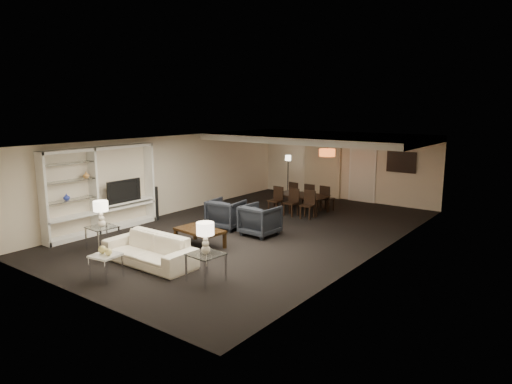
{
  "coord_description": "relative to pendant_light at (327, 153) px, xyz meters",
  "views": [
    {
      "loc": [
        7.38,
        -9.85,
        3.43
      ],
      "look_at": [
        0.0,
        0.0,
        1.1
      ],
      "focal_mm": 32.0,
      "sensor_mm": 36.0,
      "label": 1
    }
  ],
  "objects": [
    {
      "name": "wall_right",
      "position": [
        3.2,
        -3.5,
        -0.67
      ],
      "size": [
        0.02,
        11.0,
        2.5
      ],
      "primitive_type": "cube",
      "color": "beige",
      "rests_on": "ground"
    },
    {
      "name": "television",
      "position": [
        -3.58,
        -5.48,
        -0.85
      ],
      "size": [
        1.1,
        0.14,
        0.64
      ],
      "primitive_type": "imported",
      "rotation": [
        0.0,
        0.0,
        1.57
      ],
      "color": "black",
      "rests_on": "media_unit"
    },
    {
      "name": "chair_fl",
      "position": [
        -1.09,
        -0.11,
        -1.49
      ],
      "size": [
        0.44,
        0.44,
        0.86
      ],
      "primitive_type": null,
      "rotation": [
        0.0,
        0.0,
        3.02
      ],
      "color": "black",
      "rests_on": "floor"
    },
    {
      "name": "curtains",
      "position": [
        -1.2,
        1.92,
        -0.72
      ],
      "size": [
        1.5,
        0.12,
        2.4
      ],
      "primitive_type": "cube",
      "color": "beige",
      "rests_on": "wall_back"
    },
    {
      "name": "wall_left",
      "position": [
        -3.8,
        -3.5,
        -0.67
      ],
      "size": [
        0.02,
        11.0,
        2.5
      ],
      "primitive_type": "cube",
      "color": "beige",
      "rests_on": "ground"
    },
    {
      "name": "gold_gourd_a",
      "position": [
        -0.65,
        -8.18,
        -1.33
      ],
      "size": [
        0.16,
        0.16,
        0.16
      ],
      "primitive_type": "sphere",
      "color": "#CDBF6C",
      "rests_on": "marble_table"
    },
    {
      "name": "chair_fr",
      "position": [
        0.11,
        -0.11,
        -1.49
      ],
      "size": [
        0.42,
        0.42,
        0.86
      ],
      "primitive_type": null,
      "rotation": [
        0.0,
        0.0,
        3.07
      ],
      "color": "black",
      "rests_on": "floor"
    },
    {
      "name": "dining_table",
      "position": [
        -0.49,
        -0.76,
        -1.63
      ],
      "size": [
        1.66,
        0.95,
        0.58
      ],
      "primitive_type": "imported",
      "rotation": [
        0.0,
        0.0,
        0.02
      ],
      "color": "black",
      "rests_on": "floor"
    },
    {
      "name": "door",
      "position": [
        0.4,
        1.97,
        -0.87
      ],
      "size": [
        0.9,
        0.05,
        2.1
      ],
      "primitive_type": "cube",
      "color": "silver",
      "rests_on": "wall_back"
    },
    {
      "name": "media_unit",
      "position": [
        -3.61,
        -6.1,
        -0.74
      ],
      "size": [
        0.38,
        3.4,
        2.35
      ],
      "primitive_type": null,
      "color": "white",
      "rests_on": "wall_left"
    },
    {
      "name": "table_lamp_left",
      "position": [
        -2.25,
        -7.08,
        -1.03
      ],
      "size": [
        0.36,
        0.36,
        0.63
      ],
      "primitive_type": null,
      "rotation": [
        0.0,
        0.0,
        0.04
      ],
      "color": "#F4E3CE",
      "rests_on": "side_table_left"
    },
    {
      "name": "vase_amber",
      "position": [
        -3.61,
        -6.54,
        -0.27
      ],
      "size": [
        0.16,
        0.16,
        0.17
      ],
      "primitive_type": "imported",
      "color": "#D69147",
      "rests_on": "media_unit"
    },
    {
      "name": "wall_front",
      "position": [
        -0.3,
        -9.0,
        -0.67
      ],
      "size": [
        7.0,
        0.02,
        2.5
      ],
      "primitive_type": "cube",
      "color": "beige",
      "rests_on": "ground"
    },
    {
      "name": "chair_nm",
      "position": [
        -0.49,
        -1.41,
        -1.49
      ],
      "size": [
        0.42,
        0.42,
        0.86
      ],
      "primitive_type": null,
      "rotation": [
        0.0,
        0.0,
        -0.05
      ],
      "color": "black",
      "rests_on": "floor"
    },
    {
      "name": "chair_fm",
      "position": [
        -0.49,
        -0.11,
        -1.49
      ],
      "size": [
        0.42,
        0.42,
        0.86
      ],
      "primitive_type": null,
      "rotation": [
        0.0,
        0.0,
        3.21
      ],
      "color": "black",
      "rests_on": "floor"
    },
    {
      "name": "coffee_table",
      "position": [
        -0.55,
        -5.48,
        -1.7
      ],
      "size": [
        1.29,
        0.83,
        0.44
      ],
      "primitive_type": null,
      "rotation": [
        0.0,
        0.0,
        -0.1
      ],
      "color": "black",
      "rests_on": "floor"
    },
    {
      "name": "floor_speaker",
      "position": [
        -3.5,
        -4.32,
        -1.41
      ],
      "size": [
        0.14,
        0.14,
        1.03
      ],
      "primitive_type": "cube",
      "rotation": [
        0.0,
        0.0,
        -0.33
      ],
      "color": "black",
      "rests_on": "floor"
    },
    {
      "name": "marble_table",
      "position": [
        -0.55,
        -8.18,
        -1.66
      ],
      "size": [
        0.58,
        0.58,
        0.51
      ],
      "primitive_type": null,
      "rotation": [
        0.0,
        0.0,
        0.14
      ],
      "color": "silver",
      "rests_on": "floor"
    },
    {
      "name": "ceiling",
      "position": [
        -0.3,
        -3.5,
        0.58
      ],
      "size": [
        7.0,
        11.0,
        0.02
      ],
      "primitive_type": "cube",
      "color": "silver",
      "rests_on": "ground"
    },
    {
      "name": "armchair_left",
      "position": [
        -1.15,
        -3.78,
        -1.51
      ],
      "size": [
        1.0,
        1.02,
        0.83
      ],
      "primitive_type": "imported",
      "rotation": [
        0.0,
        0.0,
        3.28
      ],
      "color": "black",
      "rests_on": "floor"
    },
    {
      "name": "chair_nr",
      "position": [
        0.11,
        -1.41,
        -1.49
      ],
      "size": [
        0.43,
        0.43,
        0.86
      ],
      "primitive_type": null,
      "rotation": [
        0.0,
        0.0,
        0.09
      ],
      "color": "black",
      "rests_on": "floor"
    },
    {
      "name": "floor_lamp",
      "position": [
        -2.43,
        1.41,
        -1.14
      ],
      "size": [
        0.28,
        0.28,
        1.56
      ],
      "primitive_type": null,
      "rotation": [
        0.0,
        0.0,
        0.29
      ],
      "color": "black",
      "rests_on": "floor"
    },
    {
      "name": "gold_gourd_b",
      "position": [
        -0.45,
        -8.18,
        -1.34
      ],
      "size": [
        0.14,
        0.14,
        0.14
      ],
      "primitive_type": "sphere",
      "color": "#F1DD80",
      "rests_on": "marble_table"
    },
    {
      "name": "floor",
      "position": [
        -0.3,
        -3.5,
        -1.92
      ],
      "size": [
        11.0,
        11.0,
        0.0
      ],
      "primitive_type": "plane",
      "color": "black",
      "rests_on": "ground"
    },
    {
      "name": "chair_nl",
      "position": [
        -1.09,
        -1.41,
        -1.49
      ],
      "size": [
        0.41,
        0.41,
        0.86
      ],
      "primitive_type": null,
      "rotation": [
        0.0,
        0.0,
        -0.03
      ],
      "color": "black",
      "rests_on": "floor"
    },
    {
      "name": "side_table_right",
      "position": [
        1.15,
        -7.08,
        -1.63
      ],
      "size": [
        0.66,
        0.66,
        0.57
      ],
      "primitive_type": null,
      "rotation": [
        0.0,
        0.0,
        -0.09
      ],
      "color": "silver",
      "rests_on": "floor"
    },
    {
      "name": "vase_blue",
      "position": [
        -3.61,
        -7.14,
        -0.77
      ],
      "size": [
        0.16,
        0.16,
        0.17
      ],
      "primitive_type": "imported",
      "color": "#2839AE",
      "rests_on": "media_unit"
    },
    {
      "name": "pendant_light",
      "position": [
        0.0,
        0.0,
        0.0
      ],
      "size": [
        0.52,
        0.52,
        0.24
      ],
      "primitive_type": "cylinder",
      "color": "#D8591E",
      "rests_on": "ceiling_soffit"
    },
    {
      "name": "armchair_right",
      "position": [
        0.05,
        -3.78,
        -1.51
      ],
      "size": [
        0.92,
        0.95,
        0.83
      ],
      "primitive_type": "imported",
      "rotation": [
        0.0,
        0.0,
        3.1
      ],
      "color": "black",
      "rests_on": "floor"
    },
    {
      "name": "sofa",
      "position": [
        -0.55,
        -7.08,
        -1.59
      ],
      "size": [
        2.24,
        0.89,
        0.65
      ],
      "primitive_type": "imported",
      "rotation": [
        0.0,
        0.0,
        0.01
      ],
      "color": "beige",
      "rests_on": "floor"
    },
    {
      "name": "side_table_left",
      "position": [
        -2.25,
        -7.08,
        -1.63
      ],
      "size": [
        0.65,
        0.65,
        0.57
      ],
      "primitive_type": null,
      "rotation": [
        0.0,
        0.0,
        -0.07
      ],
      "color": "white",
      "rests_on": "floor"
    },
    {
      "name": "wall_back",
      "position": [
        -0.3,
        2.0,
        -0.67
      ],
      "size": [
        7.0,
        0.02,
        2.5
      ],
      "primitive_type": "cube",
      "color": "beige",
      "rests_on": "ground"
    },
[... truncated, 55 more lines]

